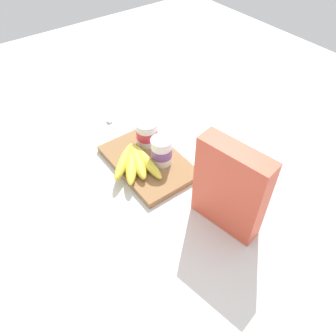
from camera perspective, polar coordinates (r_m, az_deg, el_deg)
The scene contains 7 objects.
ground_plane at distance 1.10m, azimuth -3.46°, elevation 0.68°, with size 2.40×2.40×0.00m, color silver.
cutting_board at distance 1.09m, azimuth -3.48°, elevation 1.07°, with size 0.31×0.21×0.02m, color olive.
cereal_box at distance 0.86m, azimuth 10.65°, elevation -3.58°, with size 0.19×0.06×0.27m, color #D85138.
yogurt_cup_front at distance 1.12m, azimuth -3.67°, elevation 6.08°, with size 0.08×0.08×0.09m.
yogurt_cup_back at distance 1.04m, azimuth -1.11°, elevation 2.93°, with size 0.07×0.07×0.09m.
banana_bunch at distance 1.05m, azimuth -5.76°, elevation 1.10°, with size 0.20×0.16×0.04m.
spoon at distance 1.26m, azimuth -9.85°, elevation 7.35°, with size 0.13×0.06×0.01m.
Camera 1 is at (0.66, -0.41, 0.77)m, focal length 35.28 mm.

